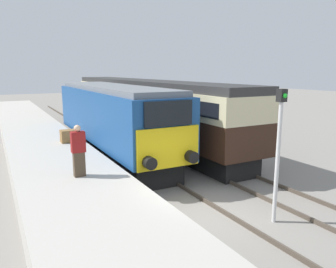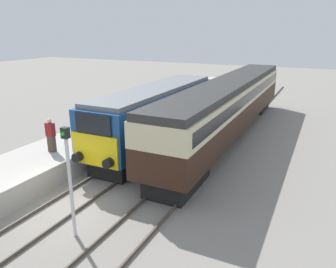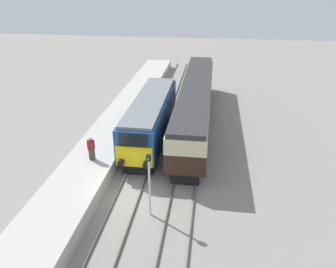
# 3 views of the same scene
# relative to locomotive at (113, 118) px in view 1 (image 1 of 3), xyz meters

# --- Properties ---
(ground_plane) EXTENTS (120.00, 120.00, 0.00)m
(ground_plane) POSITION_rel_locomotive_xyz_m (0.00, -8.10, -2.05)
(ground_plane) COLOR gray
(platform_left) EXTENTS (3.50, 50.00, 1.03)m
(platform_left) POSITION_rel_locomotive_xyz_m (-3.30, -0.10, -1.53)
(platform_left) COLOR #B7B2A8
(platform_left) RESTS_ON ground_plane
(rails_near_track) EXTENTS (1.51, 60.00, 0.14)m
(rails_near_track) POSITION_rel_locomotive_xyz_m (0.00, -3.10, -1.98)
(rails_near_track) COLOR #4C4238
(rails_near_track) RESTS_ON ground_plane
(rails_far_track) EXTENTS (1.50, 60.00, 0.14)m
(rails_far_track) POSITION_rel_locomotive_xyz_m (3.40, -3.10, -1.98)
(rails_far_track) COLOR #4C4238
(rails_far_track) RESTS_ON ground_plane
(locomotive) EXTENTS (2.70, 12.45, 3.71)m
(locomotive) POSITION_rel_locomotive_xyz_m (0.00, 0.00, 0.00)
(locomotive) COLOR black
(locomotive) RESTS_ON ground_plane
(passenger_carriage) EXTENTS (2.75, 21.47, 3.84)m
(passenger_carriage) POSITION_rel_locomotive_xyz_m (3.40, 4.10, 0.31)
(passenger_carriage) COLOR black
(passenger_carriage) RESTS_ON ground_plane
(person_on_platform) EXTENTS (0.44, 0.26, 1.71)m
(person_on_platform) POSITION_rel_locomotive_xyz_m (-3.08, -5.54, -0.16)
(person_on_platform) COLOR #473828
(person_on_platform) RESTS_ON platform_left
(signal_post) EXTENTS (0.24, 0.28, 3.96)m
(signal_post) POSITION_rel_locomotive_xyz_m (1.70, -9.49, 0.30)
(signal_post) COLOR silver
(signal_post) RESTS_ON ground_plane
(luggage_crate) EXTENTS (0.70, 0.56, 0.60)m
(luggage_crate) POSITION_rel_locomotive_xyz_m (-2.31, -0.08, -0.72)
(luggage_crate) COLOR olive
(luggage_crate) RESTS_ON platform_left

